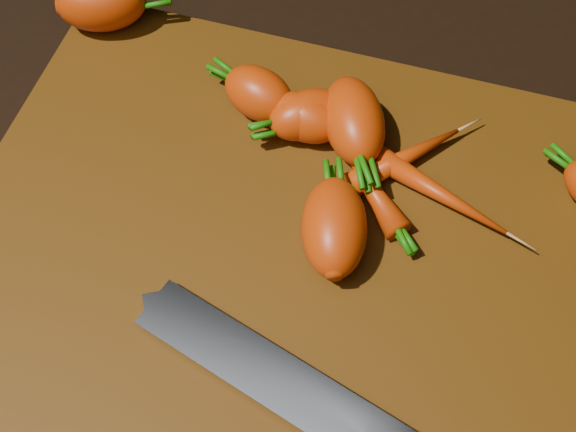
# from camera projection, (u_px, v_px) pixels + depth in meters

# --- Properties ---
(ground) EXTENTS (2.00, 2.00, 0.01)m
(ground) POSITION_uv_depth(u_px,v_px,m) (284.00, 250.00, 0.62)
(ground) COLOR black
(cutting_board) EXTENTS (0.50, 0.40, 0.01)m
(cutting_board) POSITION_uv_depth(u_px,v_px,m) (284.00, 243.00, 0.61)
(cutting_board) COLOR #552F09
(cutting_board) RESTS_ON ground
(carrot_0) EXTENTS (0.09, 0.08, 0.05)m
(carrot_0) POSITION_uv_depth(u_px,v_px,m) (102.00, 3.00, 0.71)
(carrot_0) COLOR #C2390C
(carrot_0) RESTS_ON cutting_board
(carrot_1) EXTENTS (0.07, 0.06, 0.04)m
(carrot_1) POSITION_uv_depth(u_px,v_px,m) (259.00, 94.00, 0.66)
(carrot_1) COLOR #C2390C
(carrot_1) RESTS_ON cutting_board
(carrot_2) EXTENTS (0.08, 0.10, 0.05)m
(carrot_2) POSITION_uv_depth(u_px,v_px,m) (354.00, 121.00, 0.64)
(carrot_2) COLOR #C2390C
(carrot_2) RESTS_ON cutting_board
(carrot_3) EXTENTS (0.07, 0.09, 0.05)m
(carrot_3) POSITION_uv_depth(u_px,v_px,m) (334.00, 227.00, 0.59)
(carrot_3) COLOR #C2390C
(carrot_3) RESTS_ON cutting_board
(carrot_4) EXTENTS (0.08, 0.07, 0.04)m
(carrot_4) POSITION_uv_depth(u_px,v_px,m) (307.00, 115.00, 0.65)
(carrot_4) COLOR #C2390C
(carrot_4) RESTS_ON cutting_board
(carrot_5) EXTENTS (0.07, 0.05, 0.04)m
(carrot_5) POSITION_uv_depth(u_px,v_px,m) (305.00, 118.00, 0.65)
(carrot_5) COLOR #C2390C
(carrot_5) RESTS_ON cutting_board
(carrot_7) EXTENTS (0.09, 0.09, 0.02)m
(carrot_7) POSITION_uv_depth(u_px,v_px,m) (405.00, 158.00, 0.64)
(carrot_7) COLOR #C2390C
(carrot_7) RESTS_ON cutting_board
(carrot_8) EXTENTS (0.12, 0.06, 0.02)m
(carrot_8) POSITION_uv_depth(u_px,v_px,m) (439.00, 193.00, 0.62)
(carrot_8) COLOR #C2390C
(carrot_8) RESTS_ON cutting_board
(carrot_9) EXTENTS (0.07, 0.08, 0.02)m
(carrot_9) POSITION_uv_depth(u_px,v_px,m) (371.00, 189.00, 0.62)
(carrot_9) COLOR #C2390C
(carrot_9) RESTS_ON cutting_board
(knife) EXTENTS (0.36, 0.13, 0.02)m
(knife) POSITION_uv_depth(u_px,v_px,m) (309.00, 400.00, 0.53)
(knife) COLOR gray
(knife) RESTS_ON cutting_board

